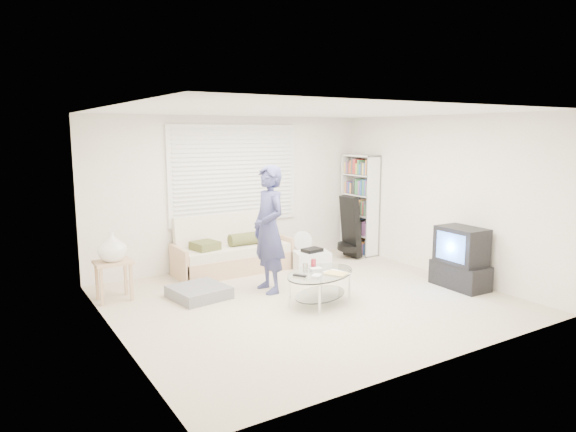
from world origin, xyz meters
TOP-DOWN VIEW (x-y plane):
  - ground at (0.00, 0.00)m, footprint 5.00×5.00m
  - room_shell at (0.00, 0.48)m, footprint 5.02×4.52m
  - window_blinds at (0.00, 2.20)m, footprint 2.32×0.08m
  - futon_sofa at (-0.24, 1.87)m, footprint 1.88×0.76m
  - grey_floor_pillow at (-1.22, 0.88)m, footprint 0.79×0.79m
  - side_table at (-2.22, 1.39)m, footprint 0.48×0.38m
  - bookshelf at (2.32, 1.77)m, footprint 0.29×0.77m
  - guitar_case at (1.95, 1.56)m, footprint 0.40×0.41m
  - floor_fan at (0.98, 1.69)m, footprint 0.35×0.23m
  - storage_bin at (0.85, 1.16)m, footprint 0.64×0.53m
  - tv_unit at (2.20, -0.67)m, footprint 0.48×0.83m
  - coffee_table at (0.05, -0.19)m, footprint 1.32×1.11m
  - standing_person at (-0.25, 0.64)m, footprint 0.45×0.67m

SIDE VIEW (x-z plane):
  - ground at x=0.00m, z-range 0.00..0.00m
  - grey_floor_pillow at x=-1.22m, z-range 0.00..0.16m
  - storage_bin at x=0.85m, z-range -0.02..0.37m
  - futon_sofa at x=-0.24m, z-range -0.16..0.76m
  - floor_fan at x=0.98m, z-range 0.05..0.62m
  - coffee_table at x=0.05m, z-range 0.07..0.61m
  - tv_unit at x=2.20m, z-range -0.01..0.88m
  - guitar_case at x=1.95m, z-range -0.06..1.04m
  - side_table at x=-2.22m, z-range 0.23..1.17m
  - standing_person at x=-0.25m, z-range 0.00..1.79m
  - bookshelf at x=2.32m, z-range 0.00..1.83m
  - window_blinds at x=0.00m, z-range 0.74..2.36m
  - room_shell at x=0.00m, z-range 0.37..2.88m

